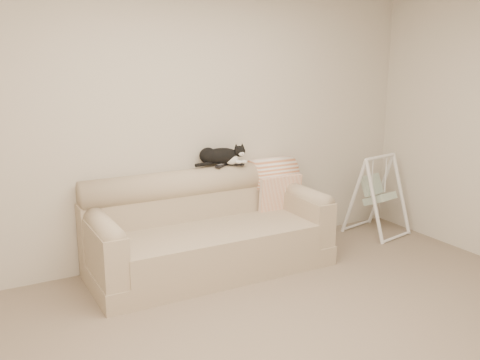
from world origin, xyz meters
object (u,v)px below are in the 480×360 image
(sofa, at_px, (207,232))
(remote_b, at_px, (236,164))
(baby_swing, at_px, (377,194))
(remote_a, at_px, (222,165))
(tuxedo_cat, at_px, (221,156))

(sofa, xyz_separation_m, remote_b, (0.42, 0.22, 0.56))
(baby_swing, bearing_deg, remote_a, 172.30)
(sofa, relative_size, remote_a, 12.41)
(baby_swing, bearing_deg, tuxedo_cat, 171.63)
(tuxedo_cat, bearing_deg, baby_swing, -8.37)
(sofa, xyz_separation_m, baby_swing, (2.07, -0.01, 0.09))
(remote_b, height_order, baby_swing, remote_b)
(remote_a, distance_m, tuxedo_cat, 0.09)
(sofa, bearing_deg, baby_swing, -0.22)
(sofa, bearing_deg, tuxedo_cat, 42.42)
(remote_a, height_order, remote_b, remote_a)
(remote_b, distance_m, tuxedo_cat, 0.17)
(sofa, xyz_separation_m, tuxedo_cat, (0.28, 0.26, 0.65))
(remote_a, bearing_deg, baby_swing, -7.70)
(remote_b, height_order, tuxedo_cat, tuxedo_cat)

